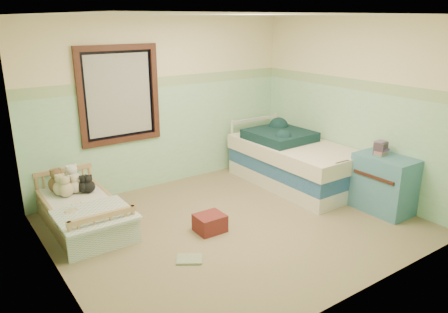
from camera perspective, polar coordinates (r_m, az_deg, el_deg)
floor at (r=5.49m, az=1.45°, el=-9.01°), size 4.20×3.60×0.02m
ceiling at (r=4.90m, az=1.69°, el=18.32°), size 4.20×3.60×0.02m
wall_back at (r=6.55m, az=-7.91°, el=6.94°), size 4.20×0.04×2.50m
wall_front at (r=3.82m, az=17.86°, el=-1.68°), size 4.20×0.04×2.50m
wall_left at (r=4.20m, az=-22.15°, el=-0.39°), size 0.04×3.60×2.50m
wall_right at (r=6.49m, az=16.73°, el=6.27°), size 0.04×3.60×2.50m
wainscot_mint at (r=6.65m, az=-7.67°, el=2.69°), size 4.20×0.01×1.50m
border_strip at (r=6.48m, az=-7.97°, el=9.75°), size 4.20×0.01×0.15m
window_frame at (r=6.19m, az=-13.62°, el=7.88°), size 1.16×0.06×1.36m
window_blinds at (r=6.20m, az=-13.66°, el=7.89°), size 0.92×0.01×1.12m
toddler_bed_frame at (r=5.68m, az=-18.05°, el=-7.76°), size 0.77×1.53×0.20m
toddler_mattress at (r=5.62m, az=-18.20°, el=-6.30°), size 0.70×1.47×0.12m
patchwork_quilt at (r=5.17m, az=-16.68°, el=-7.38°), size 0.83×0.77×0.03m
plush_bed_brown at (r=5.97m, az=-21.17°, el=-3.41°), size 0.22×0.22×0.22m
plush_bed_white at (r=6.02m, az=-19.34°, el=-3.01°), size 0.23×0.23×0.23m
plush_bed_tan at (r=5.79m, az=-20.13°, el=-4.13°), size 0.19×0.19×0.19m
plush_bed_dark at (r=5.85m, az=-17.95°, el=-3.80°), size 0.16×0.16×0.16m
plush_floor_cream at (r=5.62m, az=-18.59°, el=-7.90°), size 0.24×0.24×0.24m
plush_floor_tan at (r=5.39m, az=-19.20°, el=-8.95°), size 0.26×0.26×0.26m
twin_bed_frame at (r=6.77m, az=9.15°, el=-2.77°), size 1.00×2.01×0.22m
twin_boxspring at (r=6.70m, az=9.24°, el=-1.01°), size 1.00×2.01×0.22m
twin_mattress at (r=6.63m, az=9.33°, el=0.79°), size 1.04×2.05×0.22m
teal_blanket at (r=6.76m, az=7.34°, el=2.79°), size 0.88×0.93×0.14m
dresser at (r=6.09m, az=20.31°, el=-3.41°), size 0.47×0.76×0.76m
book_stack at (r=6.00m, az=19.96°, el=1.00°), size 0.19×0.16×0.17m
red_pillow at (r=5.28m, az=-1.87°, el=-8.76°), size 0.34×0.30×0.21m
floor_book at (r=4.75m, az=-4.59°, el=-13.34°), size 0.34×0.32×0.02m
extra_plush_0 at (r=5.88m, az=-19.01°, el=-3.76°), size 0.17×0.17×0.17m
extra_plush_1 at (r=5.83m, az=-17.40°, el=-3.81°), size 0.16×0.16×0.16m
extra_plush_2 at (r=6.02m, az=-20.53°, el=-3.47°), size 0.16×0.16×0.16m
extra_plush_3 at (r=5.86m, az=-20.70°, el=-3.90°), size 0.20×0.20×0.20m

